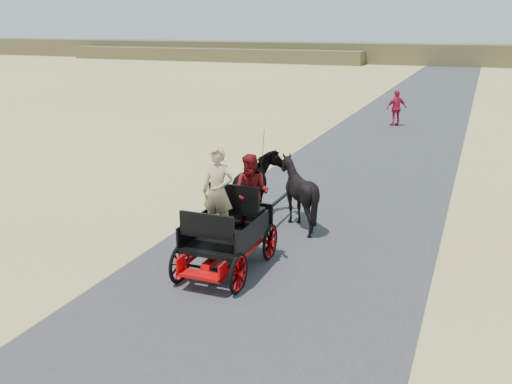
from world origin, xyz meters
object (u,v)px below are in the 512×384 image
at_px(carriage, 227,252).
at_px(horse_right, 298,193).
at_px(pedestrian, 396,108).
at_px(horse_left, 256,188).

xyz_separation_m(carriage, horse_right, (0.55, 3.00, 0.49)).
bearing_deg(horse_right, carriage, 79.61).
bearing_deg(pedestrian, horse_right, 54.55).
bearing_deg(horse_left, pedestrian, -94.54).
height_order(horse_left, pedestrian, pedestrian).
relative_size(horse_right, pedestrian, 0.98).
height_order(horse_right, pedestrian, pedestrian).
bearing_deg(pedestrian, horse_left, 50.45).
bearing_deg(horse_right, horse_left, 0.00).
bearing_deg(pedestrian, carriage, 52.90).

